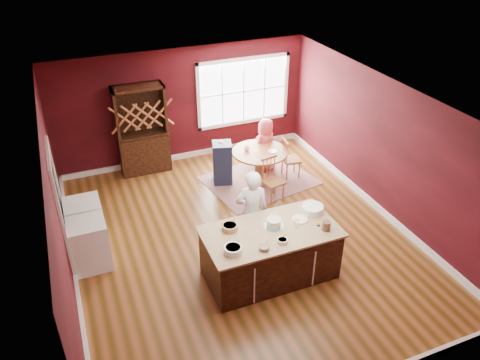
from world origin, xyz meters
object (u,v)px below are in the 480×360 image
high_chair (222,162)px  chair_south (273,180)px  dryer (85,223)px  seated_woman (265,145)px  hutch (142,130)px  chair_north (257,146)px  toddler (222,148)px  kitchen_island (270,254)px  washer (90,244)px  baker (252,212)px  layer_cake (274,223)px  dining_table (260,160)px  chair_east (291,158)px

high_chair → chair_south: bearing=-40.5°
chair_south → dryer: size_ratio=1.06×
seated_woman → hutch: hutch is taller
chair_south → chair_north: (0.33, 1.59, -0.03)m
high_chair → toddler: high_chair is taller
kitchen_island → dryer: 3.39m
toddler → washer: bearing=-149.0°
toddler → hutch: size_ratio=0.13×
seated_woman → high_chair: seated_woman is taller
hutch → dryer: (-1.58, -2.30, -0.58)m
baker → high_chair: 2.42m
washer → high_chair: bearing=30.1°
baker → layer_cake: 0.69m
layer_cake → high_chair: bearing=85.8°
high_chair → toddler: (0.03, 0.08, 0.31)m
layer_cake → chair_south: size_ratio=0.35×
chair_south → high_chair: (-0.73, 1.09, 0.02)m
chair_south → toddler: (-0.69, 1.17, 0.33)m
dining_table → seated_woman: seated_woman is taller
hutch → dryer: hutch is taller
dryer → toddler: bearing=21.4°
washer → chair_south: bearing=10.2°
dining_table → chair_north: chair_north is taller
chair_east → dryer: (-4.59, -0.79, -0.02)m
baker → hutch: bearing=-58.7°
layer_cake → hutch: hutch is taller
high_chair → kitchen_island: bearing=-80.1°
baker → seated_woman: 2.94m
seated_woman → kitchen_island: bearing=44.8°
dining_table → toddler: 0.87m
baker → layer_cake: baker is taller
kitchen_island → seated_woman: bearing=66.5°
chair_east → toddler: same height
layer_cake → seated_woman: (1.35, 3.22, -0.35)m
layer_cake → seated_woman: size_ratio=0.26×
hutch → chair_north: bearing=-14.8°
dining_table → high_chair: bearing=161.1°
chair_east → kitchen_island: bearing=152.4°
seated_woman → hutch: 2.81m
layer_cake → chair_north: layer_cake is taller
layer_cake → toddler: layer_cake is taller
chair_north → dining_table: bearing=31.1°
kitchen_island → layer_cake: 0.57m
high_chair → hutch: bearing=157.4°
kitchen_island → chair_east: 3.36m
baker → hutch: (-1.15, 3.55, 0.23)m
dining_table → chair_east: bearing=-5.3°
chair_east → chair_north: (-0.48, 0.84, -0.02)m
chair_south → dryer: (-3.78, -0.04, -0.03)m
dining_table → dryer: dryer is taller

